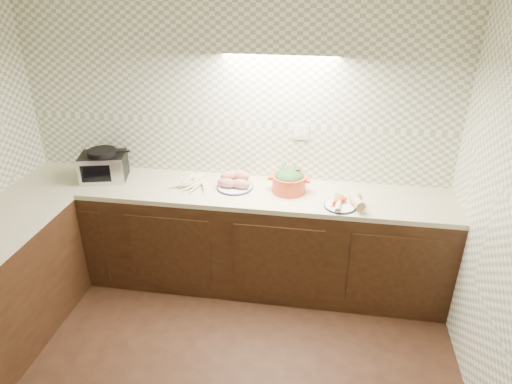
# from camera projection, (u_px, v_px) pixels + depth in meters

# --- Properties ---
(room) EXTENTS (3.60, 3.60, 2.60)m
(room) POSITION_uv_depth(u_px,v_px,m) (155.00, 190.00, 2.07)
(room) COLOR black
(room) RESTS_ON ground
(counter) EXTENTS (3.60, 3.60, 0.90)m
(counter) POSITION_uv_depth(u_px,v_px,m) (114.00, 288.00, 3.30)
(counter) COLOR black
(counter) RESTS_ON ground
(toaster_oven) EXTENTS (0.43, 0.37, 0.26)m
(toaster_oven) POSITION_uv_depth(u_px,v_px,m) (104.00, 166.00, 3.85)
(toaster_oven) COLOR black
(toaster_oven) RESTS_ON counter
(parsnip_pile) EXTENTS (0.33, 0.34, 0.08)m
(parsnip_pile) POSITION_uv_depth(u_px,v_px,m) (194.00, 182.00, 3.78)
(parsnip_pile) COLOR beige
(parsnip_pile) RESTS_ON counter
(sweet_potato_plate) EXTENTS (0.30, 0.30, 0.14)m
(sweet_potato_plate) POSITION_uv_depth(u_px,v_px,m) (235.00, 182.00, 3.73)
(sweet_potato_plate) COLOR #14183E
(sweet_potato_plate) RESTS_ON counter
(onion_bowl) EXTENTS (0.14, 0.14, 0.11)m
(onion_bowl) POSITION_uv_depth(u_px,v_px,m) (240.00, 178.00, 3.83)
(onion_bowl) COLOR black
(onion_bowl) RESTS_ON counter
(dutch_oven) EXTENTS (0.34, 0.28, 0.19)m
(dutch_oven) POSITION_uv_depth(u_px,v_px,m) (289.00, 181.00, 3.65)
(dutch_oven) COLOR red
(dutch_oven) RESTS_ON counter
(veg_plate) EXTENTS (0.31, 0.29, 0.12)m
(veg_plate) POSITION_uv_depth(u_px,v_px,m) (347.00, 201.00, 3.45)
(veg_plate) COLOR #14183E
(veg_plate) RESTS_ON counter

